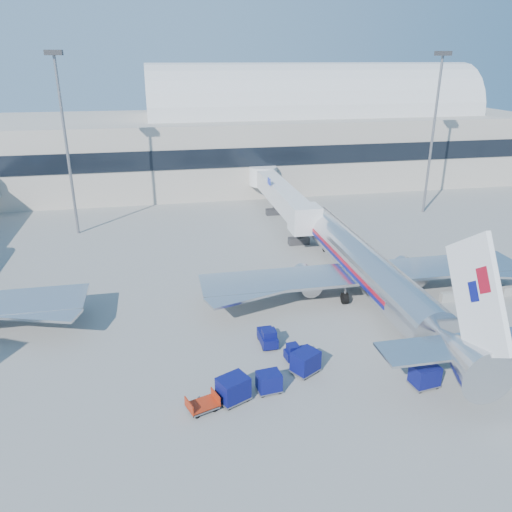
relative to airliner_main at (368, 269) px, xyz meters
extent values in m
plane|color=gray|center=(-10.00, -4.51, -2.93)|extent=(260.00, 260.00, 0.00)
cube|color=#B2AA9E|center=(-35.00, 51.49, 3.07)|extent=(170.00, 28.00, 12.00)
cube|color=black|center=(-35.00, 37.54, 4.07)|extent=(170.00, 0.40, 3.00)
cylinder|color=silver|center=(10.00, 51.49, 9.07)|extent=(60.00, 18.00, 18.00)
cylinder|color=silver|center=(0.00, 1.49, -0.03)|extent=(3.80, 28.00, 3.80)
sphere|color=silver|center=(0.00, 15.49, -0.03)|extent=(3.72, 3.72, 3.72)
cone|color=silver|center=(0.00, -15.51, 0.37)|extent=(3.80, 6.00, 3.80)
cube|color=#A70C20|center=(0.00, 2.49, 0.22)|extent=(3.85, 20.16, 0.32)
cube|color=navy|center=(0.00, 2.49, -0.15)|extent=(3.85, 20.16, 0.32)
cube|color=white|center=(0.00, -16.01, 4.77)|extent=(0.35, 7.79, 8.74)
cube|color=silver|center=(0.00, -15.01, 0.57)|extent=(11.00, 3.00, 0.18)
cube|color=silver|center=(0.00, 0.49, -0.63)|extent=(32.00, 5.00, 0.28)
cylinder|color=#B7B7BC|center=(-5.50, 1.99, -1.58)|extent=(2.10, 3.80, 2.10)
cylinder|color=#B7B7BC|center=(5.50, 1.99, -1.58)|extent=(2.10, 3.80, 2.10)
cylinder|color=black|center=(0.00, 12.49, -2.48)|extent=(0.40, 0.90, 0.90)
cube|color=silver|center=(-2.40, 25.49, 1.07)|extent=(2.70, 24.00, 2.70)
cube|color=silver|center=(-2.40, 13.29, 1.07)|extent=(3.40, 3.20, 3.20)
cylinder|color=silver|center=(-2.40, 36.99, 1.07)|extent=(4.40, 4.40, 3.00)
cube|color=#2D2D30|center=(-2.40, 15.49, -1.13)|extent=(0.50, 0.50, 3.00)
cube|color=#2D2D30|center=(-2.40, 15.49, -2.48)|extent=(2.60, 1.00, 0.90)
cube|color=#2D2D30|center=(-2.40, 28.49, -1.13)|extent=(0.50, 0.50, 3.00)
cube|color=#2D2D30|center=(-2.40, 28.49, -2.48)|extent=(2.60, 1.00, 0.90)
cube|color=navy|center=(-4.00, 25.49, 2.87)|extent=(0.12, 1.40, 0.90)
cylinder|color=slate|center=(-30.00, 25.49, 8.07)|extent=(0.36, 0.36, 22.00)
cube|color=#2D2D30|center=(-30.00, 25.49, 19.37)|extent=(2.00, 1.20, 0.60)
cylinder|color=slate|center=(20.00, 25.49, 8.07)|extent=(0.36, 0.36, 22.00)
cube|color=#2D2D30|center=(20.00, 25.49, 19.37)|extent=(2.00, 1.20, 0.60)
cube|color=#9E9E96|center=(8.00, -2.51, -2.48)|extent=(3.00, 0.55, 0.90)
cube|color=#9E9E96|center=(11.30, -2.51, -2.48)|extent=(3.00, 0.55, 0.90)
cube|color=#0A0E50|center=(-9.49, -9.23, -2.43)|extent=(2.21, 1.31, 0.68)
cube|color=#0A0E50|center=(-9.94, -9.29, -1.88)|extent=(0.93, 1.01, 0.64)
cylinder|color=black|center=(-8.83, -8.73, -2.67)|extent=(0.53, 0.27, 0.51)
cube|color=#0A0E50|center=(2.04, -8.87, -2.33)|extent=(2.77, 2.42, 0.81)
cube|color=#0A0E50|center=(1.59, -8.57, -1.68)|extent=(1.41, 1.44, 0.76)
cylinder|color=black|center=(3.03, -8.94, -2.62)|extent=(0.64, 0.54, 0.61)
cube|color=#0A0E50|center=(-11.35, -6.64, -2.34)|extent=(1.30, 2.50, 0.81)
cube|color=#0A0E50|center=(-11.34, -7.18, -1.69)|extent=(1.10, 0.99, 0.75)
cylinder|color=black|center=(-11.86, -5.79, -2.63)|extent=(0.25, 0.61, 0.60)
cube|color=#0A0E50|center=(-9.47, -11.05, -1.94)|extent=(2.36, 2.22, 1.51)
cube|color=slate|center=(-9.47, -11.05, -2.70)|extent=(2.48, 2.32, 0.10)
cylinder|color=black|center=(-9.14, -10.18, -2.72)|extent=(0.44, 0.36, 0.42)
cube|color=#0A0E50|center=(-12.60, -12.70, -2.08)|extent=(1.73, 1.42, 1.29)
cube|color=slate|center=(-12.60, -12.70, -2.73)|extent=(1.83, 1.47, 0.09)
cylinder|color=black|center=(-12.04, -12.15, -2.75)|extent=(0.37, 0.18, 0.36)
cube|color=#0A0E50|center=(-15.19, -13.24, -1.89)|extent=(2.42, 2.21, 1.58)
cube|color=slate|center=(-15.19, -13.24, -2.69)|extent=(2.54, 2.31, 0.11)
cylinder|color=black|center=(-14.75, -12.37, -2.71)|extent=(0.47, 0.34, 0.43)
cube|color=#0A0E50|center=(-1.72, -14.29, -1.97)|extent=(1.99, 1.65, 1.46)
cube|color=slate|center=(-1.72, -14.29, -2.71)|extent=(2.10, 1.72, 0.10)
cylinder|color=black|center=(-1.10, -13.65, -2.73)|extent=(0.42, 0.22, 0.40)
cube|color=#0A0E50|center=(6.54, -12.48, -1.90)|extent=(2.21, 1.87, 1.56)
cube|color=slate|center=(6.54, -12.48, -2.69)|extent=(2.32, 1.95, 0.11)
cylinder|color=black|center=(7.16, -11.75, -2.71)|extent=(0.46, 0.26, 0.43)
cube|color=slate|center=(-17.32, -13.84, -2.61)|extent=(2.33, 1.94, 0.11)
cube|color=maroon|center=(-17.32, -13.84, -2.43)|extent=(2.34, 1.98, 0.07)
cylinder|color=black|center=(-16.88, -13.16, -2.75)|extent=(0.39, 0.26, 0.36)
camera|label=1|loc=(-19.16, -40.85, 18.70)|focal=35.00mm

